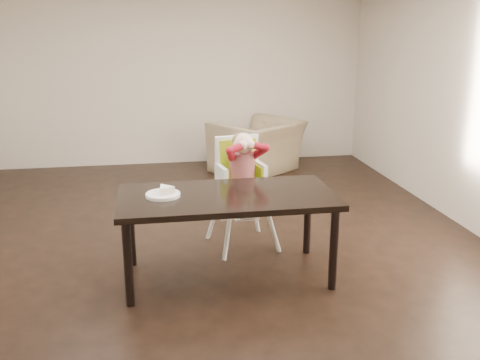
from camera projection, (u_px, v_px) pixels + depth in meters
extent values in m
plane|color=black|center=(188.00, 252.00, 5.14)|extent=(7.00, 7.00, 0.00)
cube|color=beige|center=(168.00, 76.00, 8.07)|extent=(6.00, 0.02, 2.70)
cube|color=beige|center=(269.00, 319.00, 1.45)|extent=(6.00, 0.02, 2.70)
cube|color=black|center=(227.00, 197.00, 4.45)|extent=(1.80, 0.90, 0.05)
cylinder|color=black|center=(128.00, 264.00, 4.08)|extent=(0.07, 0.07, 0.70)
cylinder|color=black|center=(334.00, 250.00, 4.34)|extent=(0.07, 0.07, 0.70)
cylinder|color=black|center=(131.00, 229.00, 4.78)|extent=(0.07, 0.07, 0.70)
cylinder|color=black|center=(308.00, 218.00, 5.04)|extent=(0.07, 0.07, 0.70)
cylinder|color=white|center=(228.00, 227.00, 4.97)|extent=(0.05, 0.05, 0.60)
cylinder|color=white|center=(271.00, 221.00, 5.10)|extent=(0.05, 0.05, 0.60)
cylinder|color=white|center=(215.00, 212.00, 5.36)|extent=(0.05, 0.05, 0.60)
cylinder|color=white|center=(255.00, 207.00, 5.49)|extent=(0.05, 0.05, 0.60)
cube|color=white|center=(242.00, 187.00, 5.14)|extent=(0.49, 0.45, 0.05)
cube|color=#A5C319|center=(242.00, 183.00, 5.13)|extent=(0.39, 0.38, 0.03)
cube|color=white|center=(237.00, 158.00, 5.23)|extent=(0.43, 0.13, 0.45)
cube|color=#A5C319|center=(238.00, 160.00, 5.20)|extent=(0.36, 0.08, 0.41)
cube|color=black|center=(234.00, 163.00, 5.10)|extent=(0.06, 0.20, 0.02)
cube|color=black|center=(247.00, 161.00, 5.15)|extent=(0.06, 0.20, 0.02)
cylinder|color=maroon|center=(242.00, 167.00, 5.09)|extent=(0.29, 0.29, 0.29)
sphere|color=beige|center=(243.00, 143.00, 5.00)|extent=(0.22, 0.22, 0.19)
ellipsoid|color=brown|center=(242.00, 140.00, 5.02)|extent=(0.23, 0.22, 0.15)
sphere|color=beige|center=(243.00, 145.00, 4.90)|extent=(0.10, 0.10, 0.09)
sphere|color=beige|center=(251.00, 145.00, 4.92)|extent=(0.10, 0.10, 0.09)
cylinder|color=white|center=(163.00, 195.00, 4.39)|extent=(0.30, 0.30, 0.02)
torus|color=white|center=(163.00, 194.00, 4.39)|extent=(0.30, 0.30, 0.01)
imported|color=tan|center=(257.00, 138.00, 7.82)|extent=(1.37, 1.29, 1.01)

